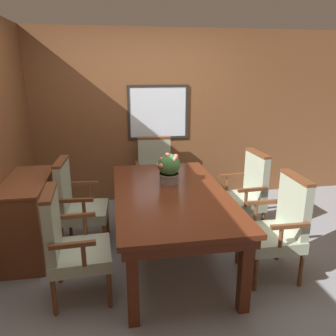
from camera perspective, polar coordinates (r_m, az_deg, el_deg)
name	(u,v)px	position (r m, az deg, el deg)	size (l,w,h in m)	color
ground_plane	(164,265)	(3.47, -0.66, -16.47)	(14.00, 14.00, 0.00)	gray
wall_back	(144,118)	(4.80, -4.21, 8.68)	(7.20, 0.08, 2.45)	brown
dining_table	(170,200)	(3.30, 0.44, -5.59)	(1.10, 1.99, 0.74)	#562614
chair_left_near	(70,243)	(2.92, -16.71, -12.35)	(0.52, 0.57, 0.99)	brown
chair_left_far	(76,202)	(3.74, -15.68, -5.66)	(0.53, 0.58, 0.99)	brown
chair_right_near	(279,225)	(3.27, 18.79, -9.34)	(0.50, 0.56, 0.99)	brown
chair_head_far	(155,171)	(4.63, -2.21, -0.61)	(0.56, 0.50, 0.99)	brown
chair_right_far	(245,191)	(4.00, 13.31, -3.95)	(0.53, 0.58, 0.99)	brown
potted_plant	(169,168)	(3.45, 0.18, 0.00)	(0.25, 0.26, 0.34)	gray
sideboard_cabinet	(30,217)	(3.79, -22.86, -7.80)	(0.44, 1.04, 0.82)	brown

